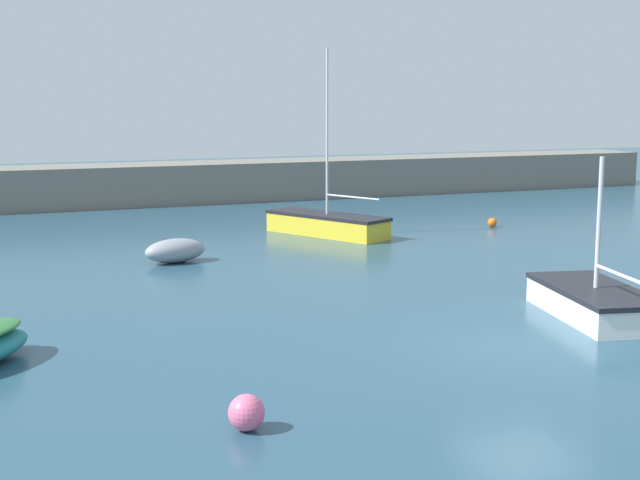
% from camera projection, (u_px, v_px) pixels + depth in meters
% --- Properties ---
extents(ground_plane, '(120.00, 120.00, 0.20)m').
position_uv_depth(ground_plane, '(523.00, 354.00, 18.90)').
color(ground_plane, '#284C60').
extents(harbor_breakwater, '(54.30, 3.40, 1.98)m').
position_uv_depth(harbor_breakwater, '(190.00, 182.00, 45.29)').
color(harbor_breakwater, slate).
rests_on(harbor_breakwater, ground_plane).
extents(dinghy_near_pier, '(2.24, 1.47, 0.77)m').
position_uv_depth(dinghy_near_pier, '(175.00, 251.00, 28.72)').
color(dinghy_near_pier, gray).
rests_on(dinghy_near_pier, ground_plane).
extents(sailboat_short_mast, '(2.75, 4.75, 3.90)m').
position_uv_depth(sailboat_short_mast, '(595.00, 302.00, 21.53)').
color(sailboat_short_mast, white).
rests_on(sailboat_short_mast, ground_plane).
extents(sailboat_tall_mast, '(3.65, 5.34, 7.12)m').
position_uv_depth(sailboat_tall_mast, '(327.00, 224.00, 34.37)').
color(sailboat_tall_mast, yellow).
rests_on(sailboat_tall_mast, ground_plane).
extents(mooring_buoy_orange, '(0.38, 0.38, 0.38)m').
position_uv_depth(mooring_buoy_orange, '(492.00, 222.00, 36.59)').
color(mooring_buoy_orange, orange).
rests_on(mooring_buoy_orange, ground_plane).
extents(mooring_buoy_pink, '(0.60, 0.60, 0.60)m').
position_uv_depth(mooring_buoy_pink, '(247.00, 413.00, 14.24)').
color(mooring_buoy_pink, '#EA668C').
rests_on(mooring_buoy_pink, ground_plane).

